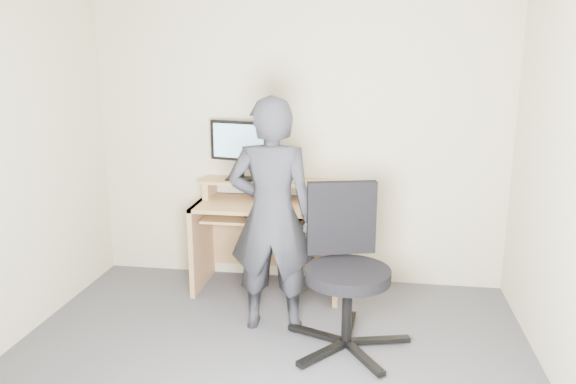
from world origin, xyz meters
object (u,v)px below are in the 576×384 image
(desk, at_px, (270,224))
(office_chair, at_px, (345,262))
(person, at_px, (272,216))
(monitor, at_px, (239,145))

(desk, distance_m, office_chair, 1.13)
(person, bearing_deg, monitor, -64.58)
(desk, bearing_deg, office_chair, -53.01)
(desk, xyz_separation_m, office_chair, (0.68, -0.90, 0.04))
(desk, relative_size, person, 0.72)
(monitor, height_order, person, person)
(desk, bearing_deg, person, -78.56)
(monitor, height_order, office_chair, monitor)
(person, bearing_deg, office_chair, 161.41)
(desk, bearing_deg, monitor, 168.05)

